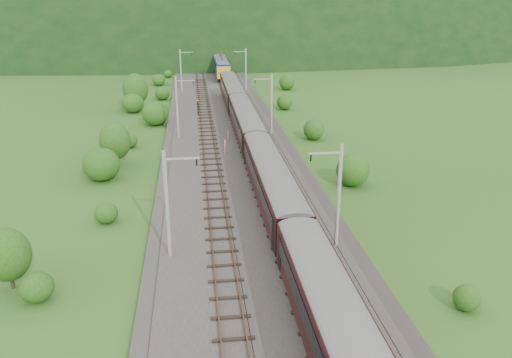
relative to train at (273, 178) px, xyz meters
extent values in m
plane|color=#2A5119|center=(-2.40, -6.91, -3.39)|extent=(600.00, 600.00, 0.00)
cube|color=#38332D|center=(-2.40, 3.09, -3.24)|extent=(14.00, 220.00, 0.30)
cube|color=brown|center=(-5.52, 3.09, -2.89)|extent=(0.08, 220.00, 0.15)
cube|color=brown|center=(-4.08, 3.09, -2.89)|extent=(0.08, 220.00, 0.15)
cube|color=black|center=(-4.80, 3.09, -3.03)|extent=(2.40, 220.00, 0.12)
cube|color=brown|center=(-0.72, 3.09, -2.89)|extent=(0.08, 220.00, 0.15)
cube|color=brown|center=(0.72, 3.09, -2.89)|extent=(0.08, 220.00, 0.15)
cube|color=black|center=(0.00, 3.09, -3.03)|extent=(2.40, 220.00, 0.12)
cylinder|color=gray|center=(-8.60, -6.91, 0.91)|extent=(0.28, 0.28, 8.00)
cube|color=gray|center=(-7.40, -6.91, 4.31)|extent=(2.40, 0.12, 0.12)
cylinder|color=black|center=(-6.40, -6.91, 4.01)|extent=(0.10, 0.10, 0.50)
cylinder|color=gray|center=(-8.60, 25.09, 0.91)|extent=(0.28, 0.28, 8.00)
cube|color=gray|center=(-7.40, 25.09, 4.31)|extent=(2.40, 0.12, 0.12)
cylinder|color=black|center=(-6.40, 25.09, 4.01)|extent=(0.10, 0.10, 0.50)
cylinder|color=gray|center=(-8.60, 57.09, 0.91)|extent=(0.28, 0.28, 8.00)
cube|color=gray|center=(-7.40, 57.09, 4.31)|extent=(2.40, 0.12, 0.12)
cylinder|color=black|center=(-6.40, 57.09, 4.01)|extent=(0.10, 0.10, 0.50)
cylinder|color=gray|center=(-8.60, 89.09, 0.91)|extent=(0.28, 0.28, 8.00)
cube|color=gray|center=(-7.40, 89.09, 4.31)|extent=(2.40, 0.12, 0.12)
cylinder|color=black|center=(-6.40, 89.09, 4.01)|extent=(0.10, 0.10, 0.50)
cylinder|color=gray|center=(-8.60, 121.09, 0.91)|extent=(0.28, 0.28, 8.00)
cube|color=gray|center=(-7.40, 121.09, 4.31)|extent=(2.40, 0.12, 0.12)
cylinder|color=black|center=(-6.40, 121.09, 4.01)|extent=(0.10, 0.10, 0.50)
cylinder|color=gray|center=(3.80, -6.91, 0.91)|extent=(0.28, 0.28, 8.00)
cube|color=gray|center=(2.60, -6.91, 4.31)|extent=(2.40, 0.12, 0.12)
cylinder|color=black|center=(1.60, -6.91, 4.01)|extent=(0.10, 0.10, 0.50)
cylinder|color=gray|center=(3.80, 25.09, 0.91)|extent=(0.28, 0.28, 8.00)
cube|color=gray|center=(2.60, 25.09, 4.31)|extent=(2.40, 0.12, 0.12)
cylinder|color=black|center=(1.60, 25.09, 4.01)|extent=(0.10, 0.10, 0.50)
cylinder|color=gray|center=(3.80, 57.09, 0.91)|extent=(0.28, 0.28, 8.00)
cube|color=gray|center=(2.60, 57.09, 4.31)|extent=(2.40, 0.12, 0.12)
cylinder|color=black|center=(1.60, 57.09, 4.01)|extent=(0.10, 0.10, 0.50)
cylinder|color=gray|center=(3.80, 89.09, 0.91)|extent=(0.28, 0.28, 8.00)
cube|color=gray|center=(2.60, 89.09, 4.31)|extent=(2.40, 0.12, 0.12)
cylinder|color=black|center=(1.60, 89.09, 4.01)|extent=(0.10, 0.10, 0.50)
cylinder|color=gray|center=(3.80, 121.09, 0.91)|extent=(0.28, 0.28, 8.00)
cube|color=gray|center=(2.60, 121.09, 4.31)|extent=(2.40, 0.12, 0.12)
cylinder|color=black|center=(1.60, 121.09, 4.01)|extent=(0.10, 0.10, 0.50)
cylinder|color=black|center=(-4.80, 3.09, 3.71)|extent=(0.03, 198.00, 0.03)
cylinder|color=black|center=(0.00, 3.09, 3.71)|extent=(0.03, 198.00, 0.03)
ellipsoid|color=black|center=(-2.40, 253.09, -3.39)|extent=(504.00, 360.00, 244.00)
cube|color=black|center=(0.00, -21.03, -0.54)|extent=(2.75, 20.88, 2.85)
cylinder|color=slate|center=(0.00, -21.03, 0.74)|extent=(2.75, 20.77, 2.75)
cube|color=black|center=(-1.40, -21.03, -0.20)|extent=(0.05, 18.37, 1.09)
cube|color=black|center=(1.40, -21.03, -0.20)|extent=(0.05, 18.37, 1.09)
cube|color=black|center=(0.00, -13.72, -2.39)|extent=(2.09, 3.04, 0.85)
cube|color=black|center=(0.00, 0.39, -0.54)|extent=(2.75, 20.88, 2.85)
cylinder|color=slate|center=(0.00, 0.39, 0.74)|extent=(2.75, 20.77, 2.75)
cube|color=black|center=(-1.40, 0.39, -0.20)|extent=(0.05, 18.37, 1.09)
cube|color=black|center=(1.40, 0.39, -0.20)|extent=(0.05, 18.37, 1.09)
cube|color=black|center=(0.00, -6.92, -2.39)|extent=(2.09, 3.04, 0.85)
cube|color=black|center=(0.00, 7.70, -2.39)|extent=(2.09, 3.04, 0.85)
cube|color=black|center=(0.00, 21.81, -0.54)|extent=(2.75, 20.88, 2.85)
cylinder|color=slate|center=(0.00, 21.81, 0.74)|extent=(2.75, 20.77, 2.75)
cube|color=black|center=(-1.40, 21.81, -0.20)|extent=(0.05, 18.37, 1.09)
cube|color=black|center=(1.40, 21.81, -0.20)|extent=(0.05, 18.37, 1.09)
cube|color=black|center=(0.00, 14.50, -2.39)|extent=(2.09, 3.04, 0.85)
cube|color=black|center=(0.00, 29.12, -2.39)|extent=(2.09, 3.04, 0.85)
cube|color=black|center=(0.00, 43.23, -0.54)|extent=(2.75, 20.88, 2.85)
cylinder|color=slate|center=(0.00, 43.23, 0.74)|extent=(2.75, 20.77, 2.75)
cube|color=black|center=(-1.40, 43.23, -0.20)|extent=(0.05, 18.37, 1.09)
cube|color=black|center=(1.40, 43.23, -0.20)|extent=(0.05, 18.37, 1.09)
cube|color=black|center=(0.00, 35.92, -2.39)|extent=(2.09, 3.04, 0.85)
cube|color=black|center=(0.00, 50.53, -2.39)|extent=(2.09, 3.04, 0.85)
cube|color=navy|center=(0.00, 73.19, -0.54)|extent=(2.75, 17.08, 2.85)
cylinder|color=slate|center=(0.00, 73.19, 0.74)|extent=(2.75, 17.00, 2.75)
cube|color=black|center=(-1.40, 73.19, -0.20)|extent=(0.05, 15.03, 1.09)
cube|color=black|center=(1.40, 73.19, -0.20)|extent=(0.05, 15.03, 1.09)
cube|color=black|center=(0.00, 67.21, -2.39)|extent=(2.09, 3.04, 0.85)
cube|color=black|center=(0.00, 79.16, -2.39)|extent=(2.09, 3.04, 0.85)
cube|color=gold|center=(0.00, 81.53, -0.73)|extent=(2.81, 0.50, 2.56)
cube|color=gold|center=(0.00, 64.85, -0.73)|extent=(2.81, 0.50, 2.56)
cube|color=black|center=(0.00, 76.19, 1.40)|extent=(0.08, 1.60, 0.85)
cylinder|color=red|center=(-2.97, 17.17, -2.27)|extent=(0.17, 0.17, 1.63)
cylinder|color=red|center=(-2.19, 23.09, -2.44)|extent=(0.14, 0.14, 1.29)
cylinder|color=black|center=(-5.82, 37.35, -1.97)|extent=(0.16, 0.16, 2.24)
sphere|color=red|center=(-5.82, 37.35, -0.79)|extent=(0.27, 0.27, 0.27)
ellipsoid|color=#1D4813|center=(-16.73, -11.10, -2.43)|extent=(2.13, 2.13, 1.91)
ellipsoid|color=#1D4813|center=(-14.15, 0.01, -2.50)|extent=(1.97, 1.97, 1.77)
ellipsoid|color=#1D4813|center=(-16.15, 10.54, -1.68)|extent=(3.79, 3.79, 3.41)
ellipsoid|color=#1D4813|center=(-14.66, 21.97, -2.45)|extent=(2.09, 2.09, 1.88)
ellipsoid|color=#1D4813|center=(-12.07, 32.94, -1.63)|extent=(3.91, 3.91, 3.52)
ellipsoid|color=#1D4813|center=(-16.18, 41.68, -1.81)|extent=(3.51, 3.51, 3.16)
ellipsoid|color=#1D4813|center=(-12.01, 51.31, -2.17)|extent=(2.72, 2.72, 2.44)
ellipsoid|color=#1D4813|center=(-13.43, 66.07, -2.19)|extent=(2.67, 2.67, 2.40)
ellipsoid|color=#1D4813|center=(-11.96, 76.32, -2.51)|extent=(1.96, 1.96, 1.77)
ellipsoid|color=#1D4813|center=(-14.09, 84.20, -1.90)|extent=(3.30, 3.30, 2.97)
cylinder|color=black|center=(-18.79, -9.45, -2.23)|extent=(0.24, 0.24, 2.32)
ellipsoid|color=#1D4813|center=(-18.79, -9.45, -0.90)|extent=(2.99, 2.99, 3.59)
cylinder|color=black|center=(-15.26, 15.06, -2.04)|extent=(0.24, 0.24, 2.69)
ellipsoid|color=#1D4813|center=(-15.26, 15.06, -0.50)|extent=(3.46, 3.46, 4.16)
cylinder|color=black|center=(-15.81, 43.58, -1.76)|extent=(0.24, 0.24, 3.25)
ellipsoid|color=#1D4813|center=(-15.81, 43.58, 0.09)|extent=(4.18, 4.18, 5.01)
ellipsoid|color=#1D4813|center=(9.61, -15.42, -2.64)|extent=(1.68, 1.68, 1.51)
ellipsoid|color=#1D4813|center=(9.04, 5.80, -1.90)|extent=(3.31, 3.31, 2.98)
ellipsoid|color=#1D4813|center=(9.09, 22.63, -2.15)|extent=(2.75, 2.75, 2.47)
ellipsoid|color=#1D4813|center=(8.45, 40.69, -2.25)|extent=(2.53, 2.53, 2.28)
ellipsoid|color=#1D4813|center=(12.07, 58.15, -2.00)|extent=(3.09, 3.09, 2.78)
camera|label=1|loc=(-6.40, -39.52, 14.95)|focal=35.00mm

